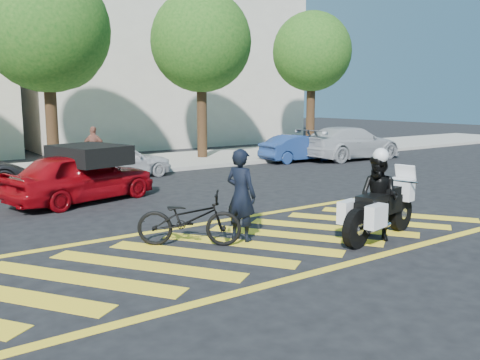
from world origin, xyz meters
TOP-DOWN VIEW (x-y plane):
  - ground at (0.00, 0.00)m, footprint 90.00×90.00m
  - sidewalk at (0.00, 12.00)m, footprint 60.00×5.00m
  - crosswalk at (-0.04, 0.00)m, footprint 12.33×4.00m
  - building_right at (9.00, 21.00)m, footprint 16.00×8.00m
  - tree_center at (0.13, 12.06)m, footprint 4.60×4.60m
  - tree_right at (6.63, 12.06)m, footprint 4.40×4.40m
  - tree_far_right at (13.13, 12.06)m, footprint 4.00×4.00m
  - officer_bike at (0.52, 0.35)m, footprint 0.63×0.77m
  - bicycle at (-0.50, 0.61)m, footprint 2.01×1.72m
  - police_motorcycle at (2.82, -1.16)m, footprint 2.51×1.03m
  - officer_moto at (2.80, -1.15)m, footprint 0.79×0.94m
  - red_convertible at (-0.88, 5.87)m, footprint 4.34×2.66m
  - parked_mid_right at (1.53, 9.20)m, footprint 3.65×1.68m
  - parked_right at (9.78, 9.20)m, footprint 3.62×1.39m
  - parked_far_right at (12.26, 8.48)m, footprint 5.17×2.20m
  - pedestrian_right at (1.16, 10.81)m, footprint 0.95×0.93m

SIDE VIEW (x-z plane):
  - ground at x=0.00m, z-range 0.00..0.00m
  - crosswalk at x=-0.04m, z-range 0.00..0.01m
  - sidewalk at x=0.00m, z-range 0.00..0.15m
  - bicycle at x=-0.50m, z-range 0.00..1.04m
  - parked_right at x=9.78m, z-range 0.00..1.18m
  - parked_mid_right at x=1.53m, z-range 0.00..1.21m
  - police_motorcycle at x=2.82m, z-range 0.05..1.17m
  - red_convertible at x=-0.88m, z-range 0.00..1.38m
  - parked_far_right at x=12.26m, z-range 0.00..1.49m
  - officer_moto at x=2.80m, z-range 0.00..1.69m
  - officer_bike at x=0.52m, z-range 0.00..1.83m
  - pedestrian_right at x=1.16m, z-range 0.15..1.75m
  - tree_far_right at x=13.13m, z-range 1.39..8.49m
  - tree_right at x=6.63m, z-range 1.34..8.75m
  - tree_center at x=0.13m, z-range 1.31..8.88m
  - building_right at x=9.00m, z-range 0.00..11.00m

